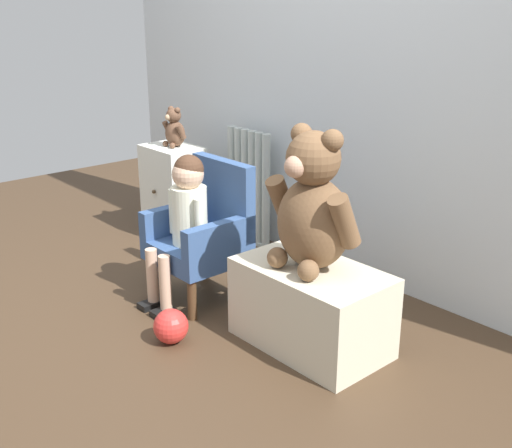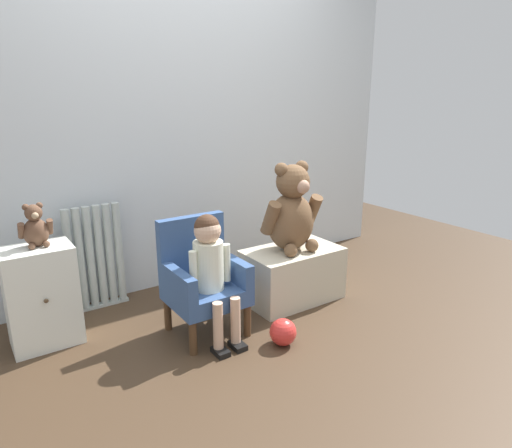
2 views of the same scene
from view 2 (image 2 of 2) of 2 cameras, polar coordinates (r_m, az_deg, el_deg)
ground_plane at (r=2.62m, az=3.26°, el=-15.38°), size 6.00×6.00×0.00m
back_wall at (r=3.29m, az=-9.82°, el=12.98°), size 3.80×0.05×2.40m
radiator at (r=3.12m, az=-19.42°, el=-4.05°), size 0.37×0.05×0.69m
small_dresser at (r=2.81m, az=-25.20°, el=-8.18°), size 0.36×0.28×0.57m
child_armchair at (r=2.69m, az=-6.77°, el=-6.71°), size 0.41×0.40×0.68m
child_figure at (r=2.54m, az=-5.71°, el=-4.50°), size 0.25×0.35×0.73m
low_bench at (r=3.12m, az=4.55°, el=-6.29°), size 0.64×0.38×0.36m
large_teddy_bear at (r=2.98m, az=4.47°, el=1.49°), size 0.43×0.30×0.59m
small_teddy_bear at (r=2.70m, az=-25.85°, el=-0.41°), size 0.17×0.12×0.24m
toy_ball at (r=2.63m, az=3.40°, el=-13.33°), size 0.15×0.15×0.15m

